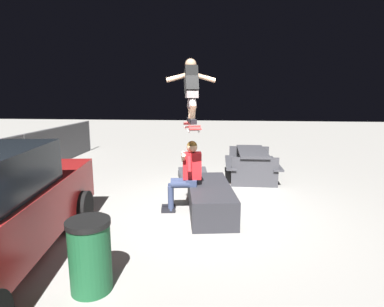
# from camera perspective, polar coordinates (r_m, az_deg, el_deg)

# --- Properties ---
(ground_plane) EXTENTS (40.00, 40.00, 0.00)m
(ground_plane) POSITION_cam_1_polar(r_m,az_deg,el_deg) (5.97, 2.23, -10.61)
(ground_plane) COLOR gray
(ledge_box_main) EXTENTS (2.04, 1.04, 0.50)m
(ledge_box_main) POSITION_cam_1_polar(r_m,az_deg,el_deg) (5.93, 3.28, -8.20)
(ledge_box_main) COLOR #28282D
(ledge_box_main) RESTS_ON ground
(person_sitting_on_ledge) EXTENTS (0.60, 0.78, 1.34)m
(person_sitting_on_ledge) POSITION_cam_1_polar(r_m,az_deg,el_deg) (5.81, -1.06, -3.45)
(person_sitting_on_ledge) COLOR #2D3856
(person_sitting_on_ledge) RESTS_ON ground
(skateboard) EXTENTS (1.04, 0.42, 0.14)m
(skateboard) POSITION_cam_1_polar(r_m,az_deg,el_deg) (5.58, -0.05, 4.89)
(skateboard) COLOR #B72D2D
(skater_airborne) EXTENTS (0.64, 0.88, 1.12)m
(skater_airborne) POSITION_cam_1_polar(r_m,az_deg,el_deg) (5.61, -0.13, 11.95)
(skater_airborne) COLOR black
(kicker_ramp) EXTENTS (1.22, 0.95, 0.33)m
(kicker_ramp) POSITION_cam_1_polar(r_m,az_deg,el_deg) (7.95, 0.38, -4.64)
(kicker_ramp) COLOR #38383D
(kicker_ramp) RESTS_ON ground
(picnic_table_back) EXTENTS (1.71, 1.35, 0.75)m
(picnic_table_back) POSITION_cam_1_polar(r_m,az_deg,el_deg) (8.22, 10.86, -1.13)
(picnic_table_back) COLOR #38383D
(picnic_table_back) RESTS_ON ground
(trash_bin) EXTENTS (0.49, 0.49, 0.84)m
(trash_bin) POSITION_cam_1_polar(r_m,az_deg,el_deg) (3.82, -18.17, -17.28)
(trash_bin) COLOR #19512D
(trash_bin) RESTS_ON ground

